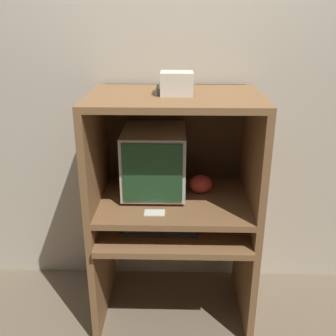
% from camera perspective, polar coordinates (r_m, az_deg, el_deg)
% --- Properties ---
extents(wall_back, '(6.00, 0.06, 2.60)m').
position_cam_1_polar(wall_back, '(2.58, 1.03, 9.55)').
color(wall_back, beige).
rests_on(wall_back, ground_plane).
extents(desk_base, '(0.95, 0.69, 0.65)m').
position_cam_1_polar(desk_base, '(2.53, 0.81, -12.60)').
color(desk_base, brown).
rests_on(desk_base, ground_plane).
extents(desk_monitor_shelf, '(0.95, 0.66, 0.16)m').
position_cam_1_polar(desk_monitor_shelf, '(2.38, 0.87, -5.13)').
color(desk_monitor_shelf, brown).
rests_on(desk_monitor_shelf, desk_base).
extents(hutch_upper, '(0.95, 0.66, 0.63)m').
position_cam_1_polar(hutch_upper, '(2.25, 0.94, 5.54)').
color(hutch_upper, brown).
rests_on(hutch_upper, desk_monitor_shelf).
extents(crt_monitor, '(0.37, 0.44, 0.40)m').
position_cam_1_polar(crt_monitor, '(2.37, -1.97, 1.10)').
color(crt_monitor, beige).
rests_on(crt_monitor, desk_monitor_shelf).
extents(keyboard, '(0.45, 0.13, 0.03)m').
position_cam_1_polar(keyboard, '(2.32, -1.23, -8.98)').
color(keyboard, '#2D2D30').
rests_on(keyboard, desk_base).
extents(mouse, '(0.07, 0.04, 0.03)m').
position_cam_1_polar(mouse, '(2.32, 6.27, -8.96)').
color(mouse, '#28282B').
rests_on(mouse, desk_base).
extents(snack_bag, '(0.14, 0.11, 0.12)m').
position_cam_1_polar(snack_bag, '(2.42, 4.80, -2.32)').
color(snack_bag, '#BC382D').
rests_on(snack_bag, desk_monitor_shelf).
extents(book_stack, '(0.20, 0.15, 0.06)m').
position_cam_1_polar(book_stack, '(2.16, 0.90, 11.46)').
color(book_stack, '#4C4C51').
rests_on(book_stack, hutch_upper).
extents(paper_card, '(0.11, 0.07, 0.00)m').
position_cam_1_polar(paper_card, '(2.20, -1.96, -6.50)').
color(paper_card, white).
rests_on(paper_card, desk_monitor_shelf).
extents(storage_box, '(0.17, 0.15, 0.12)m').
position_cam_1_polar(storage_box, '(2.14, 1.28, 12.18)').
color(storage_box, beige).
rests_on(storage_box, hutch_upper).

